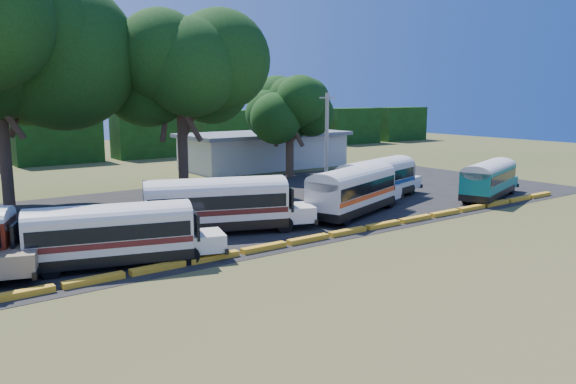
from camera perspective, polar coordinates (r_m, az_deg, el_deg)
ground at (r=30.18m, az=0.97°, el=-5.92°), size 160.00×160.00×0.00m
asphalt_strip at (r=40.57m, az=-8.19°, el=-1.91°), size 64.00×24.00×0.02m
curb at (r=30.91m, az=-0.15°, el=-5.25°), size 53.70×0.45×0.30m
terminal_building at (r=64.23m, az=-2.41°, el=4.32°), size 19.00×9.00×4.00m
treeline_backdrop at (r=73.45m, az=-22.38°, el=5.04°), size 130.00×4.00×6.00m
bus_cream_west at (r=28.21m, az=-17.20°, el=-3.85°), size 9.61×4.85×3.07m
bus_cream_east at (r=33.67m, az=-6.97°, el=-1.01°), size 10.46×5.88×3.36m
bus_white_red at (r=38.63m, az=6.73°, el=0.40°), size 10.50×5.85×3.37m
bus_white_blue at (r=44.31m, az=9.15°, el=1.49°), size 10.30×5.16×3.29m
bus_teal at (r=47.31m, az=19.79°, el=1.41°), size 9.47×5.11×3.03m
tree_center at (r=45.64m, az=-10.90°, el=12.28°), size 10.30×10.30×14.11m
tree_east at (r=56.31m, az=0.18°, el=8.87°), size 7.29×7.29×10.00m
utility_pole at (r=47.56m, az=3.96°, el=5.12°), size 1.60×0.30×8.39m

